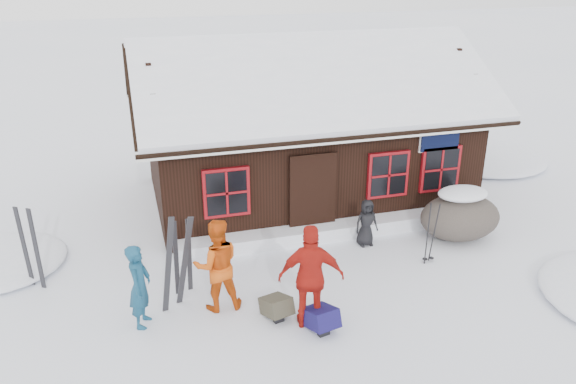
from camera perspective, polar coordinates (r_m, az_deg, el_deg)
The scene contains 15 objects.
ground at distance 11.17m, azimuth 2.05°, elevation -10.49°, with size 120.00×120.00×0.00m, color white.
mountain_hut at distance 15.25m, azimuth 1.57°, elevation 5.32°, with size 8.90×6.09×4.42m.
snow_drift at distance 13.38m, azimuth 5.12°, elevation -3.78°, with size 7.60×0.60×0.35m, color white.
snow_mounds at distance 13.19m, azimuth 6.33°, elevation -5.08°, with size 20.60×13.20×0.48m.
skier_teal at distance 10.30m, azimuth -14.84°, elevation -9.21°, with size 0.58×0.38×1.59m, color navy.
skier_orange_left at distance 10.45m, azimuth -7.24°, elevation -7.38°, with size 0.88×0.68×1.81m, color #C94B0E.
skier_orange_right at distance 9.86m, azimuth 2.38°, elevation -8.63°, with size 1.15×0.48×1.96m, color #AE1911.
skier_crouched at distance 12.89m, azimuth 7.97°, elevation -3.11°, with size 0.54×0.35×1.11m, color black.
boulder at distance 13.68m, azimuth 17.08°, elevation -2.31°, with size 1.91×1.44×1.13m.
ski_pair_left at distance 10.64m, azimuth -11.25°, elevation -7.14°, with size 0.72×0.25×1.87m.
ski_pair_mid at distance 12.15m, azimuth -24.70°, elevation -5.29°, with size 0.37×0.28×1.77m.
ski_pair_right at distance 11.11m, azimuth -10.65°, elevation -6.57°, with size 0.39×0.12×1.60m.
ski_poles at distance 12.37m, azimuth 14.30°, elevation -4.17°, with size 0.25×0.13×1.42m.
backpack_blue at distance 10.19m, azimuth 3.33°, elevation -12.98°, with size 0.47×0.62×0.34m, color #151149.
backpack_olive at distance 10.49m, azimuth -1.18°, elevation -11.84°, with size 0.44×0.58×0.32m, color #3C392B.
Camera 1 is at (-3.04, -8.86, 6.08)m, focal length 35.00 mm.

